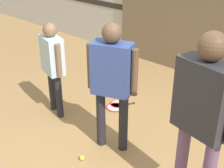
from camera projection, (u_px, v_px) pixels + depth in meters
The scene contains 9 objects.
ground_plane at pixel (105, 152), 4.01m from camera, with size 16.00×16.00×0.00m, color #A87F4C.
wall_panel at pixel (183, 15), 5.86m from camera, with size 2.97×0.05×2.23m.
person_instructor at pixel (112, 75), 3.67m from camera, with size 0.59×0.41×1.66m.
person_student_left at pixel (53, 60), 4.48m from camera, with size 0.53×0.32×1.43m.
person_student_right at pixel (204, 107), 2.81m from camera, with size 0.69×0.38×1.84m.
racket_spare_on_floor at pixel (116, 107), 5.00m from camera, with size 0.38×0.52×0.03m.
racket_second_spare at pixel (118, 104), 5.08m from camera, with size 0.45×0.42×0.03m.
tennis_ball_near_instructor at pixel (82, 158), 3.85m from camera, with size 0.07×0.07×0.07m, color #CCE038.
tennis_ball_by_spare_racket at pixel (125, 108), 4.94m from camera, with size 0.07×0.07×0.07m, color #CCE038.
Camera 1 is at (2.23, -2.30, 2.57)m, focal length 50.00 mm.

